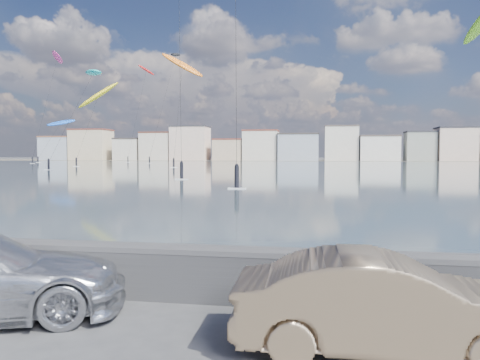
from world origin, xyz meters
name	(u,v)px	position (x,y,z in m)	size (l,w,h in m)	color
bay_water	(307,167)	(0.00, 91.50, 0.01)	(500.00, 177.00, 0.00)	#334B51
far_shore_strip	(314,160)	(0.00, 200.00, 0.01)	(500.00, 60.00, 0.00)	#4C473D
seawall	(176,270)	(0.00, 2.70, 0.58)	(400.00, 0.36, 1.08)	#28282B
far_buildings	(317,146)	(1.31, 186.00, 6.03)	(240.79, 13.26, 14.60)	#9EA8B7
car_champagne	(385,304)	(3.54, 0.96, 0.68)	(1.45, 4.15, 1.37)	tan
kitesurfer_2	(93,73)	(-42.68, 83.23, 18.98)	(8.19, 20.47, 20.28)	#19BFBF
kitesurfer_3	(61,123)	(-86.47, 144.84, 13.49)	(10.34, 17.19, 15.57)	blue
kitesurfer_7	(146,72)	(-55.70, 146.54, 30.47)	(6.12, 13.99, 33.01)	red
kitesurfer_9	(182,66)	(-28.22, 97.37, 22.63)	(10.01, 14.58, 26.38)	orange
kitesurfer_11	(175,56)	(-42.91, 138.69, 33.84)	(6.97, 18.82, 35.86)	black
kitesurfer_12	(57,59)	(-76.30, 126.43, 31.57)	(5.77, 14.86, 33.84)	#E5338C
kitesurfer_14	(98,96)	(-48.65, 97.33, 16.38)	(10.19, 11.82, 20.09)	yellow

